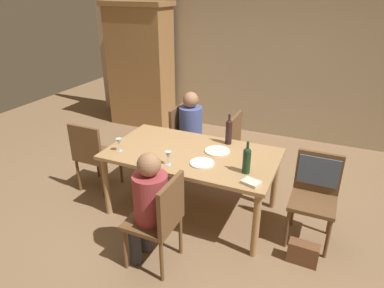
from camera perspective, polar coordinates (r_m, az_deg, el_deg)
The scene contains 19 objects.
ground_plane at distance 4.12m, azimuth 0.00°, elevation -10.85°, with size 10.00×10.00×0.00m, color #846647.
rear_room_partition at distance 6.03m, azimuth 10.83°, elevation 14.27°, with size 6.40×0.12×2.70m, color tan.
armoire_cabinet at distance 6.45m, azimuth -8.53°, elevation 12.79°, with size 1.18×0.62×2.18m.
dining_table at distance 3.77m, azimuth 0.00°, elevation -2.47°, with size 1.84×1.03×0.75m.
chair_far_left at distance 4.76m, azimuth -1.18°, elevation 1.62°, with size 0.44×0.44×0.92m.
chair_near at distance 3.14m, azimuth -5.27°, elevation -11.91°, with size 0.44×0.44×0.92m.
chair_left_end at distance 4.41m, azimuth -16.14°, elevation -1.35°, with size 0.44×0.44×0.92m.
chair_far_right at distance 4.50m, azimuth 8.45°, elevation -0.07°, with size 0.44×0.44×0.92m.
chair_right_end at distance 3.67m, azimuth 19.90°, elevation -6.40°, with size 0.44×0.46×0.92m.
person_woman_host at distance 4.67m, azimuth 0.07°, elevation 2.85°, with size 0.36×0.31×1.15m.
person_man_bearded at distance 3.11m, azimuth -7.21°, elevation -9.50°, with size 0.36×0.31×1.14m.
wine_bottle_tall_green at distance 3.32m, azimuth 9.08°, elevation -2.55°, with size 0.08×0.08×0.33m.
wine_bottle_dark_red at distance 3.91m, azimuth 6.14°, elevation 2.16°, with size 0.07×0.07×0.36m.
wine_glass_near_left at distance 3.44m, azimuth -3.98°, elevation -1.90°, with size 0.07×0.07×0.15m.
wine_glass_centre at distance 3.81m, azimuth -12.03°, elevation 0.31°, with size 0.07×0.07×0.15m.
dinner_plate_host at distance 3.76m, azimuth 4.24°, elevation -1.15°, with size 0.28×0.28×0.01m, color silver.
dinner_plate_guest_left at distance 3.50m, azimuth 1.66°, elevation -3.17°, with size 0.25×0.25×0.01m, color white.
folded_napkin at distance 3.20m, azimuth 9.79°, elevation -6.31°, with size 0.16×0.12×0.03m, color beige.
handbag at distance 3.55m, azimuth 17.96°, elevation -16.85°, with size 0.28×0.12×0.22m, color brown.
Camera 1 is at (1.36, -3.07, 2.40)m, focal length 32.13 mm.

